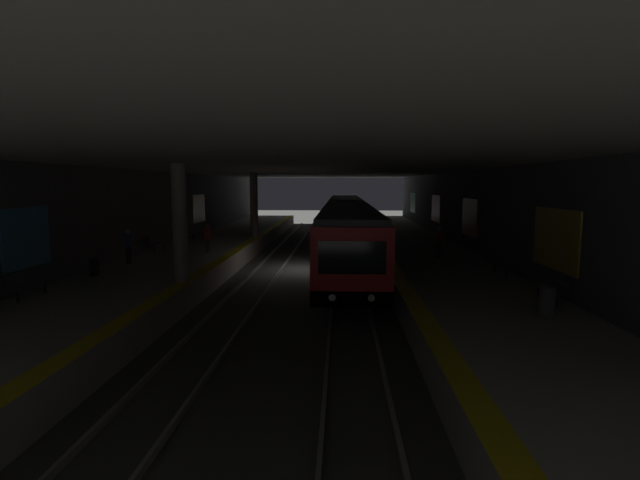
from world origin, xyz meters
TOP-DOWN VIEW (x-y plane):
  - ground_plane at (0.00, 0.00)m, footprint 120.00×120.00m
  - track_left at (0.00, -2.20)m, footprint 60.00×1.53m
  - track_right at (0.00, 2.20)m, footprint 60.00×1.53m
  - platform_left at (0.00, -6.55)m, footprint 60.00×5.30m
  - platform_right at (0.00, 6.55)m, footprint 60.00×5.30m
  - wall_left at (0.05, -9.45)m, footprint 60.00×0.56m
  - wall_right at (0.00, 9.45)m, footprint 60.00×0.56m
  - ceiling_slab at (0.00, 0.00)m, footprint 60.00×19.40m
  - pillar_near at (-8.35, 4.35)m, footprint 0.56×0.56m
  - pillar_far at (6.87, 4.35)m, footprint 0.56×0.56m
  - metro_train at (7.15, -2.20)m, footprint 35.70×2.83m
  - bench_left_near at (-10.96, -8.53)m, footprint 1.70×0.47m
  - bench_left_mid at (-6.56, -8.53)m, footprint 1.70×0.47m
  - bench_right_near at (-11.13, 8.53)m, footprint 1.70×0.47m
  - bench_right_mid at (-0.29, 8.53)m, footprint 1.70×0.47m
  - bench_right_far at (5.00, 8.53)m, footprint 1.70×0.47m
  - person_waiting_near at (-1.99, -6.85)m, footprint 0.60×0.22m
  - person_walking_mid at (-0.33, 5.65)m, footprint 0.60×0.22m
  - person_standing_far at (-4.41, 8.28)m, footprint 0.60×0.23m
  - suitcase_rolling at (-7.38, 8.35)m, footprint 0.37×0.22m
  - trash_bin at (-12.43, -7.80)m, footprint 0.44×0.44m

SIDE VIEW (x-z plane):
  - ground_plane at x=0.00m, z-range 0.00..0.00m
  - track_left at x=0.00m, z-range 0.00..0.16m
  - track_right at x=0.00m, z-range 0.00..0.16m
  - platform_left at x=0.00m, z-range 0.00..1.05m
  - platform_right at x=0.00m, z-range 0.00..1.05m
  - suitcase_rolling at x=-7.38m, z-range 0.90..1.91m
  - trash_bin at x=-12.43m, z-range 1.05..1.90m
  - bench_left_near at x=-10.96m, z-range 1.14..2.00m
  - bench_left_mid at x=-6.56m, z-range 1.14..2.00m
  - bench_right_near at x=-11.13m, z-range 1.14..2.00m
  - bench_right_mid at x=-0.29m, z-range 1.14..2.00m
  - bench_right_far at x=5.00m, z-range 1.14..2.00m
  - person_walking_mid at x=-0.33m, z-range 1.11..2.65m
  - person_waiting_near at x=-1.99m, z-range 1.11..2.70m
  - person_standing_far at x=-4.41m, z-range 1.12..2.78m
  - metro_train at x=7.15m, z-range 0.28..3.77m
  - wall_right at x=0.00m, z-range 0.00..5.60m
  - wall_left at x=0.05m, z-range 0.00..5.60m
  - pillar_near at x=-8.35m, z-range 1.05..5.60m
  - pillar_far at x=6.87m, z-range 1.05..5.60m
  - ceiling_slab at x=0.00m, z-range 5.60..6.00m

